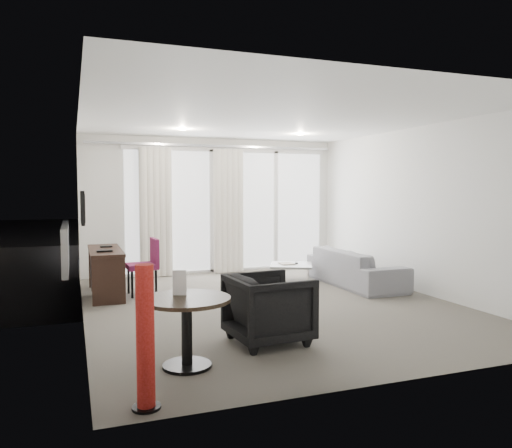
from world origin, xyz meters
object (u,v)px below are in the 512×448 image
object	(u,v)px
coffee_table	(291,273)
rattan_chair_a	(232,242)
desk	(106,272)
round_table	(187,332)
red_lamp	(145,337)
rattan_chair_b	(269,237)
tub_armchair	(269,308)
sofa	(355,267)
desk_chair	(142,267)

from	to	relation	value
coffee_table	rattan_chair_a	size ratio (longest dim) A/B	0.95
desk	round_table	xyz separation A→B (m)	(0.50, -3.50, -0.03)
rattan_chair_a	round_table	bearing A→B (deg)	-102.07
round_table	red_lamp	xyz separation A→B (m)	(-0.47, -0.75, 0.22)
round_table	rattan_chair_b	bearing A→B (deg)	63.03
desk	tub_armchair	xyz separation A→B (m)	(1.47, -3.07, 0.01)
sofa	rattan_chair_a	distance (m)	4.05
tub_armchair	rattan_chair_a	bearing A→B (deg)	-18.51
rattan_chair_a	rattan_chair_b	xyz separation A→B (m)	(1.11, 0.42, 0.04)
desk_chair	rattan_chair_a	bearing A→B (deg)	51.27
desk	tub_armchair	distance (m)	3.40
round_table	tub_armchair	bearing A→B (deg)	23.90
desk	desk_chair	bearing A→B (deg)	-19.10
rattan_chair_b	desk_chair	bearing A→B (deg)	-141.16
red_lamp	rattan_chair_b	bearing A→B (deg)	62.53
desk_chair	sofa	xyz separation A→B (m)	(3.50, -0.44, -0.13)
red_lamp	sofa	world-z (taller)	red_lamp
red_lamp	coffee_table	bearing A→B (deg)	53.95
tub_armchair	rattan_chair_a	distance (m)	6.57
rattan_chair_b	coffee_table	bearing A→B (deg)	-114.02
coffee_table	sofa	xyz separation A→B (m)	(0.91, -0.61, 0.14)
sofa	round_table	bearing A→B (deg)	129.22
round_table	tub_armchair	xyz separation A→B (m)	(0.98, 0.43, 0.04)
tub_armchair	rattan_chair_b	bearing A→B (deg)	-26.19
desk	rattan_chair_a	size ratio (longest dim) A/B	2.03
red_lamp	rattan_chair_a	size ratio (longest dim) A/B	1.45
round_table	tub_armchair	distance (m)	1.07
rattan_chair_a	desk	bearing A→B (deg)	-124.20
desk	sofa	world-z (taller)	desk
desk_chair	coffee_table	xyz separation A→B (m)	(2.59, 0.17, -0.28)
tub_armchair	coffee_table	distance (m)	3.47
round_table	sofa	distance (m)	4.55
tub_armchair	sofa	distance (m)	3.53
round_table	red_lamp	world-z (taller)	red_lamp
red_lamp	coffee_table	size ratio (longest dim) A/B	1.53
desk_chair	tub_armchair	world-z (taller)	desk_chair
desk_chair	red_lamp	bearing A→B (deg)	-99.68
coffee_table	desk_chair	bearing A→B (deg)	-176.27
sofa	rattan_chair_a	xyz separation A→B (m)	(-0.96, 3.93, 0.07)
desk	tub_armchair	size ratio (longest dim) A/B	1.88
desk_chair	tub_armchair	bearing A→B (deg)	-74.48
rattan_chair_a	sofa	bearing A→B (deg)	-67.68
desk	red_lamp	xyz separation A→B (m)	(0.03, -4.25, 0.19)
coffee_table	rattan_chair_b	size ratio (longest dim) A/B	0.86
red_lamp	rattan_chair_b	distance (m)	8.99
round_table	coffee_table	size ratio (longest dim) A/B	1.14
desk	red_lamp	size ratio (longest dim) A/B	1.40
round_table	coffee_table	distance (m)	4.36
tub_armchair	red_lamp	bearing A→B (deg)	124.72
desk_chair	sofa	size ratio (longest dim) A/B	0.42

